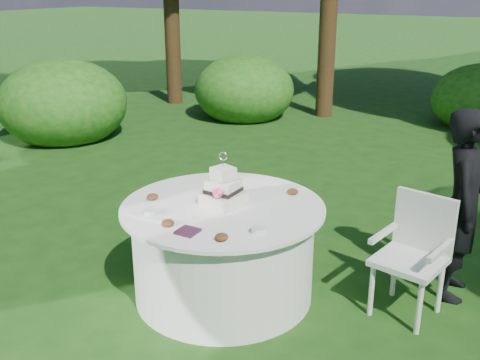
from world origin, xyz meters
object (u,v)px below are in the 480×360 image
chair (415,247)px  cake (223,190)px  napkins (188,231)px  table (223,250)px  guest (463,205)px

chair → cake: bearing=-160.0°
napkins → table: (-0.04, 0.54, -0.39)m
napkins → cake: cake is taller
napkins → guest: size_ratio=0.09×
table → guest: bearing=30.1°
table → chair: (1.35, 0.51, 0.13)m
table → cake: cake is taller
napkins → cake: 0.57m
cake → chair: (1.36, 0.49, -0.36)m
napkins → cake: bearing=95.2°
napkins → table: 0.67m
napkins → cake: size_ratio=0.34×
table → chair: size_ratio=1.71×
guest → cake: size_ratio=3.65×
guest → cake: bearing=112.7°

